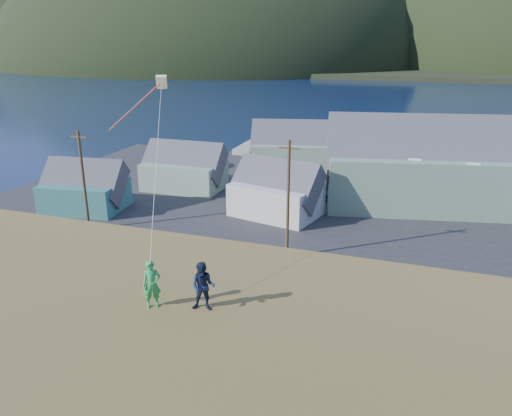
# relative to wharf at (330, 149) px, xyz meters

# --- Properties ---
(ground) EXTENTS (900.00, 900.00, 0.00)m
(ground) POSITION_rel_wharf_xyz_m (6.00, -40.00, -0.45)
(ground) COLOR #0A1638
(ground) RESTS_ON ground
(grass_strip) EXTENTS (110.00, 8.00, 0.10)m
(grass_strip) POSITION_rel_wharf_xyz_m (6.00, -42.00, -0.40)
(grass_strip) COLOR #4C3D19
(grass_strip) RESTS_ON ground
(waterfront_lot) EXTENTS (72.00, 36.00, 0.12)m
(waterfront_lot) POSITION_rel_wharf_xyz_m (6.00, -23.00, -0.39)
(waterfront_lot) COLOR #28282B
(waterfront_lot) RESTS_ON ground
(wharf) EXTENTS (26.00, 14.00, 0.90)m
(wharf) POSITION_rel_wharf_xyz_m (0.00, 0.00, 0.00)
(wharf) COLOR gray
(wharf) RESTS_ON ground
(far_shore) EXTENTS (900.00, 320.00, 2.00)m
(far_shore) POSITION_rel_wharf_xyz_m (6.00, 290.00, 0.55)
(far_shore) COLOR black
(far_shore) RESTS_ON ground
(far_hills) EXTENTS (760.00, 265.00, 143.00)m
(far_hills) POSITION_rel_wharf_xyz_m (41.59, 239.38, 1.55)
(far_hills) COLOR black
(far_hills) RESTS_ON ground
(lodge) EXTENTS (32.73, 15.01, 11.12)m
(lodge) POSITION_rel_wharf_xyz_m (19.52, -20.79, 3.84)
(lodge) COLOR slate
(lodge) RESTS_ON waterfront_lot
(shed_teal) EXTENTS (8.52, 6.46, 6.19)m
(shed_teal) POSITION_rel_wharf_xyz_m (-17.92, -33.95, 1.87)
(shed_teal) COLOR #285F5A
(shed_teal) RESTS_ON waterfront_lot
(shed_palegreen_near) EXTENTS (9.00, 5.71, 6.49)m
(shed_palegreen_near) POSITION_rel_wharf_xyz_m (-11.87, -24.37, 2.01)
(shed_palegreen_near) COLOR gray
(shed_palegreen_near) RESTS_ON waterfront_lot
(shed_white) EXTENTS (9.26, 7.15, 6.59)m
(shed_white) POSITION_rel_wharf_xyz_m (0.39, -29.49, 2.08)
(shed_white) COLOR beige
(shed_white) RESTS_ON waterfront_lot
(shed_palegreen_far) EXTENTS (12.67, 8.94, 7.75)m
(shed_palegreen_far) POSITION_rel_wharf_xyz_m (-2.14, -12.03, 2.50)
(shed_palegreen_far) COLOR slate
(shed_palegreen_far) RESTS_ON waterfront_lot
(utility_poles) EXTENTS (36.75, 0.24, 9.19)m
(utility_poles) POSITION_rel_wharf_xyz_m (3.48, -38.50, 4.04)
(utility_poles) COLOR #47331E
(utility_poles) RESTS_ON waterfront_lot
(parked_cars) EXTENTS (23.76, 13.46, 1.57)m
(parked_cars) POSITION_rel_wharf_xyz_m (-3.46, -18.69, 0.41)
(parked_cars) COLOR white
(parked_cars) RESTS_ON waterfront_lot
(kite_flyer_green) EXTENTS (0.77, 0.70, 1.76)m
(kite_flyer_green) POSITION_rel_wharf_xyz_m (4.61, -59.11, 7.63)
(kite_flyer_green) COLOR green
(kite_flyer_green) RESTS_ON hillside
(kite_flyer_navy) EXTENTS (1.00, 0.85, 1.80)m
(kite_flyer_navy) POSITION_rel_wharf_xyz_m (6.41, -58.71, 7.65)
(kite_flyer_navy) COLOR #142039
(kite_flyer_navy) RESTS_ON hillside
(kite_rig) EXTENTS (2.00, 3.50, 8.87)m
(kite_rig) POSITION_rel_wharf_xyz_m (1.82, -52.98, 13.76)
(kite_rig) COLOR #FFF5C2
(kite_rig) RESTS_ON ground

